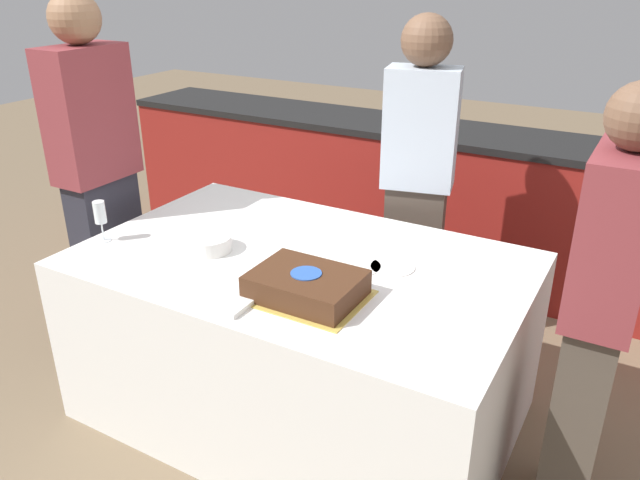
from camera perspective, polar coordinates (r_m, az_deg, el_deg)
ground_plane at (r=2.90m, az=-1.62°, el=-15.14°), size 14.00×14.00×0.00m
back_counter at (r=3.98m, az=10.61°, el=3.54°), size 4.40×0.58×0.92m
dining_table at (r=2.68m, az=-1.71°, el=-8.92°), size 1.77×1.12×0.75m
cake at (r=2.19m, az=-1.27°, el=-4.18°), size 0.41×0.32×0.10m
plate_stack at (r=2.59m, az=-10.17°, el=-0.28°), size 0.19×0.19×0.06m
wine_glass at (r=2.75m, az=-19.48°, el=2.24°), size 0.06×0.06×0.18m
side_plate_near_cake at (r=2.43m, az=3.56°, el=-2.39°), size 0.17×0.17×0.00m
side_plate_right_edge at (r=2.43m, az=6.66°, el=-2.46°), size 0.17×0.17×0.00m
utensil_pile at (r=2.17m, az=-8.69°, el=-5.78°), size 0.17×0.12×0.02m
person_cutting_cake at (r=3.02m, az=8.89°, el=5.32°), size 0.37×0.27×1.63m
person_seated_left at (r=3.12m, az=-19.57°, el=5.44°), size 0.22×0.38×1.73m
person_seated_right at (r=2.17m, az=24.11°, el=-6.71°), size 0.20×0.38×1.54m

